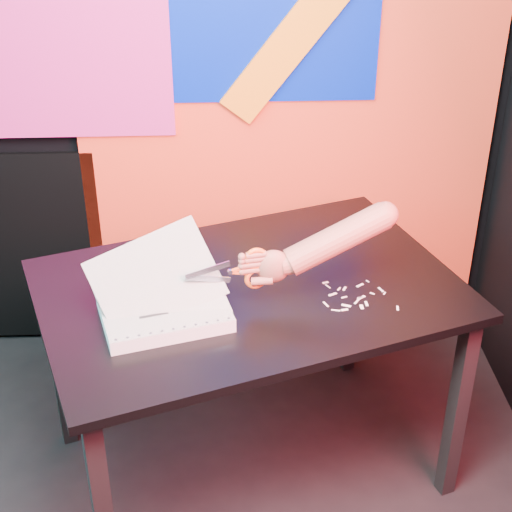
{
  "coord_description": "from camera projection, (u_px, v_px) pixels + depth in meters",
  "views": [
    {
      "loc": [
        0.4,
        -1.36,
        2.06
      ],
      "look_at": [
        0.49,
        0.66,
        0.87
      ],
      "focal_mm": 55.0,
      "sensor_mm": 36.0,
      "label": 1
    }
  ],
  "objects": [
    {
      "name": "room",
      "position": [
        16.0,
        222.0,
        1.51
      ],
      "size": [
        3.01,
        3.01,
        2.71
      ],
      "color": "black",
      "rests_on": "ground"
    },
    {
      "name": "backdrop",
      "position": [
        132.0,
        132.0,
        2.97
      ],
      "size": [
        2.88,
        0.05,
        2.08
      ],
      "color": "red",
      "rests_on": "ground"
    },
    {
      "name": "work_table",
      "position": [
        249.0,
        309.0,
        2.46
      ],
      "size": [
        1.48,
        1.22,
        0.75
      ],
      "rotation": [
        0.0,
        0.0,
        0.34
      ],
      "color": "black",
      "rests_on": "ground"
    },
    {
      "name": "printout_stack",
      "position": [
        164.0,
        310.0,
        2.26
      ],
      "size": [
        0.44,
        0.35,
        0.27
      ],
      "rotation": [
        0.0,
        0.0,
        0.28
      ],
      "color": "silver",
      "rests_on": "work_table"
    },
    {
      "name": "scissors",
      "position": [
        250.0,
        269.0,
        2.27
      ],
      "size": [
        0.24,
        0.06,
        0.14
      ],
      "rotation": [
        0.0,
        0.0,
        0.19
      ],
      "color": "silver",
      "rests_on": "printout_stack"
    },
    {
      "name": "hand_forearm",
      "position": [
        327.0,
        243.0,
        2.28
      ],
      "size": [
        0.46,
        0.14,
        0.22
      ],
      "rotation": [
        0.0,
        0.0,
        0.19
      ],
      "color": "brown",
      "rests_on": "work_table"
    },
    {
      "name": "paper_clippings",
      "position": [
        353.0,
        298.0,
        2.37
      ],
      "size": [
        0.22,
        0.17,
        0.0
      ],
      "color": "silver",
      "rests_on": "work_table"
    }
  ]
}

